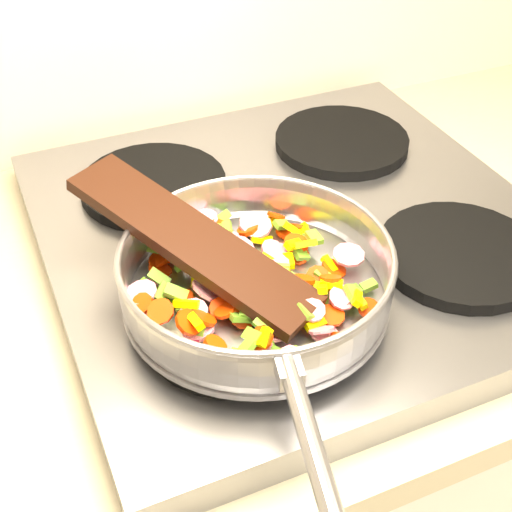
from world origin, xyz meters
name	(u,v)px	position (x,y,z in m)	size (l,w,h in m)	color
cooktop	(296,235)	(-0.70, 1.67, 0.92)	(0.60, 0.60, 0.04)	#939399
grate_fl	(234,323)	(-0.84, 1.52, 0.95)	(0.19, 0.19, 0.02)	black
grate_fr	(460,254)	(-0.56, 1.52, 0.95)	(0.19, 0.19, 0.02)	black
grate_bl	(153,185)	(-0.84, 1.81, 0.95)	(0.19, 0.19, 0.02)	black
grate_br	(342,141)	(-0.56, 1.81, 0.95)	(0.19, 0.19, 0.02)	black
saute_pan	(256,274)	(-0.81, 1.54, 0.99)	(0.33, 0.49, 0.06)	#9E9EA5
vegetable_heap	(253,282)	(-0.81, 1.55, 0.98)	(0.26, 0.27, 0.04)	#F2E100
wooden_spatula	(192,241)	(-0.86, 1.60, 1.01)	(0.30, 0.07, 0.01)	black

